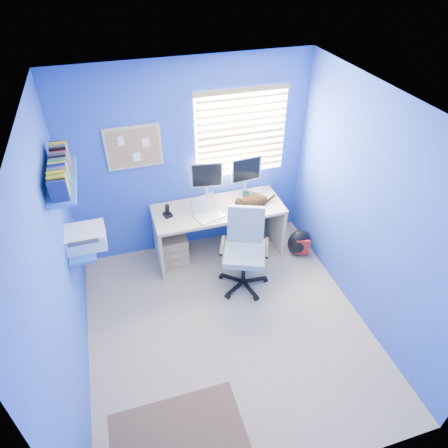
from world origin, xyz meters
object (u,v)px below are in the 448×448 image
object	(u,v)px
tower_pc	(247,234)
office_chair	(244,259)
desk	(218,231)
laptop	(209,209)
cat	(253,201)

from	to	relation	value
tower_pc	office_chair	world-z (taller)	office_chair
desk	tower_pc	size ratio (longest dim) A/B	3.65
laptop	tower_pc	world-z (taller)	laptop
laptop	tower_pc	bearing A→B (deg)	-4.87
cat	tower_pc	world-z (taller)	cat
desk	laptop	xyz separation A→B (m)	(-0.16, -0.14, 0.48)
tower_pc	office_chair	distance (m)	0.69
laptop	office_chair	distance (m)	0.74
cat	office_chair	bearing A→B (deg)	-119.19
desk	laptop	size ratio (longest dim) A/B	4.97
laptop	cat	world-z (taller)	laptop
laptop	cat	size ratio (longest dim) A/B	0.89
laptop	cat	bearing A→B (deg)	-11.45
cat	office_chair	size ratio (longest dim) A/B	0.37
desk	office_chair	distance (m)	0.64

